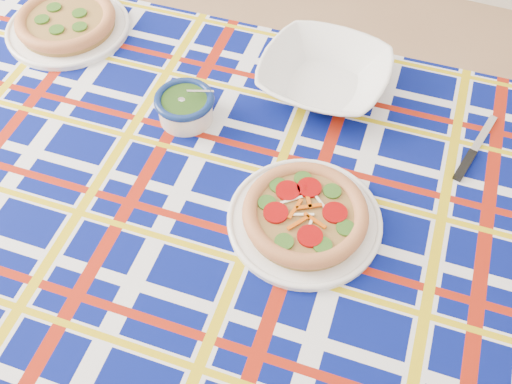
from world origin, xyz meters
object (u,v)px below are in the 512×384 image
at_px(dining_table, 230,205).
at_px(serving_bowl, 324,76).
at_px(pesto_bowl, 185,105).
at_px(main_focaccia_plate, 305,214).

distance_m(dining_table, serving_bowl, 0.35).
bearing_deg(dining_table, pesto_bowl, 136.55).
height_order(dining_table, pesto_bowl, pesto_bowl).
bearing_deg(serving_bowl, dining_table, -105.48).
bearing_deg(serving_bowl, main_focaccia_plate, -77.90).
bearing_deg(pesto_bowl, dining_table, -40.60).
bearing_deg(main_focaccia_plate, serving_bowl, 102.10).
relative_size(dining_table, serving_bowl, 5.59).
bearing_deg(pesto_bowl, main_focaccia_plate, -26.91).
height_order(dining_table, serving_bowl, serving_bowl).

